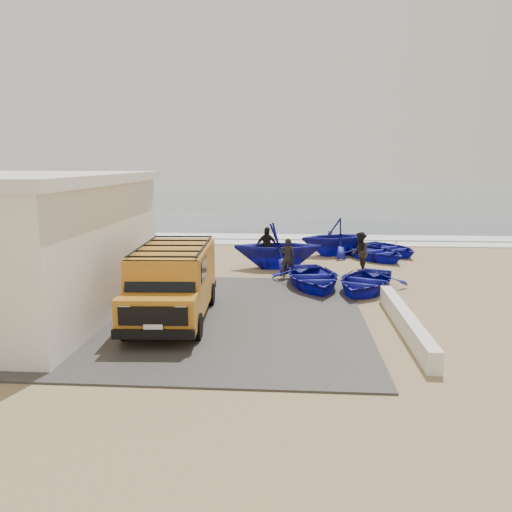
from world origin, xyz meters
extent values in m
plane|color=#987F58|center=(0.00, 0.00, 0.00)|extent=(160.00, 160.00, 0.00)
cube|color=#3F3C3A|center=(-2.00, -2.00, 0.03)|extent=(12.00, 10.00, 0.05)
cube|color=#385166|center=(0.00, 56.00, 0.00)|extent=(180.00, 88.00, 0.01)
cube|color=white|center=(0.00, 12.00, 0.03)|extent=(180.00, 1.60, 0.06)
cube|color=white|center=(0.00, 14.50, 0.02)|extent=(180.00, 2.20, 0.04)
cube|color=black|center=(-3.55, -0.50, 2.60)|extent=(0.08, 0.70, 0.90)
cube|color=silver|center=(5.00, -3.00, 0.28)|extent=(0.35, 6.00, 0.55)
cube|color=#C47B1D|center=(-1.70, -2.06, 1.24)|extent=(2.22, 4.22, 1.74)
cube|color=#C47B1D|center=(-1.57, -4.59, 0.85)|extent=(2.05, 1.05, 0.95)
cube|color=black|center=(-1.59, -4.09, 1.69)|extent=(1.86, 0.45, 0.76)
cube|color=black|center=(-1.54, -5.09, 0.95)|extent=(1.71, 0.17, 0.48)
cube|color=black|center=(-1.54, -5.12, 0.50)|extent=(2.05, 0.25, 0.23)
cube|color=black|center=(-1.69, -2.11, 2.20)|extent=(2.10, 3.90, 0.06)
cylinder|color=black|center=(-2.53, -4.22, 0.37)|extent=(0.27, 0.75, 0.74)
cylinder|color=black|center=(-2.69, -0.94, 0.37)|extent=(0.27, 0.75, 0.74)
cylinder|color=black|center=(-0.65, -4.12, 0.37)|extent=(0.27, 0.75, 0.74)
cylinder|color=black|center=(-0.82, -0.85, 0.37)|extent=(0.27, 0.75, 0.74)
imported|color=#13159A|center=(2.61, 1.76, 0.40)|extent=(3.34, 4.25, 0.80)
imported|color=#13159A|center=(4.51, 1.33, 0.38)|extent=(3.87, 4.42, 0.76)
imported|color=#13159A|center=(1.22, 5.17, 1.01)|extent=(4.10, 3.63, 2.02)
imported|color=#13159A|center=(5.84, 7.45, 0.38)|extent=(4.12, 4.46, 0.75)
imported|color=#13159A|center=(4.02, 8.53, 0.95)|extent=(4.46, 4.18, 1.89)
imported|color=#13159A|center=(6.81, 8.74, 0.35)|extent=(3.79, 4.10, 0.69)
imported|color=black|center=(1.68, 3.47, 0.80)|extent=(0.62, 0.44, 1.61)
imported|color=black|center=(4.71, 4.41, 0.88)|extent=(0.79, 0.94, 1.76)
imported|color=black|center=(0.71, 5.52, 0.90)|extent=(1.14, 0.80, 1.79)
camera|label=1|loc=(1.78, -16.54, 4.64)|focal=35.00mm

